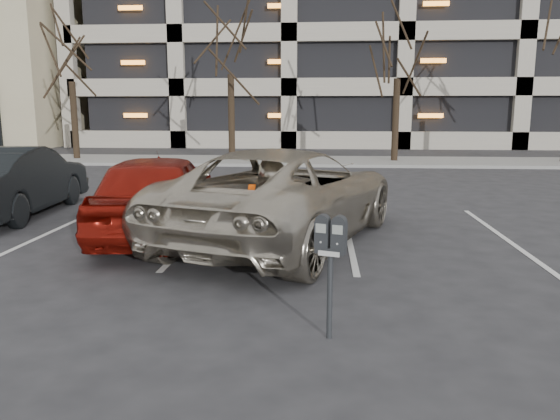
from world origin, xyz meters
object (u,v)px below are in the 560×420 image
at_px(parking_meter, 331,247).
at_px(car_dark, 14,181).
at_px(tree_b, 230,19).
at_px(car_red, 158,194).
at_px(tree_a, 68,32).
at_px(suv_silver, 284,195).
at_px(tree_c, 399,25).

distance_m(parking_meter, car_dark, 9.08).
distance_m(tree_b, car_red, 14.99).
height_order(tree_a, suv_silver, tree_a).
height_order(tree_b, car_dark, tree_b).
bearing_deg(car_dark, tree_c, -132.51).
relative_size(tree_b, tree_c, 1.06).
relative_size(tree_a, tree_b, 0.92).
bearing_deg(suv_silver, tree_a, -34.90).
xyz_separation_m(tree_a, tree_c, (14.00, 0.00, 0.13)).
xyz_separation_m(tree_c, parking_meter, (-3.02, -18.36, -4.71)).
xyz_separation_m(tree_c, car_red, (-6.07, -14.02, -4.89)).
height_order(tree_c, suv_silver, tree_c).
bearing_deg(car_dark, tree_b, -106.77).
height_order(parking_meter, suv_silver, suv_silver).
bearing_deg(tree_b, tree_a, 180.00).
xyz_separation_m(tree_b, tree_c, (7.00, 0.00, -0.32)).
xyz_separation_m(suv_silver, car_red, (-2.32, 0.19, -0.04)).
xyz_separation_m(tree_b, car_red, (0.93, -14.02, -5.22)).
distance_m(tree_a, suv_silver, 18.15).
relative_size(tree_a, car_red, 1.68).
height_order(tree_a, car_dark, tree_a).
xyz_separation_m(tree_c, suv_silver, (-3.75, -14.22, -4.85)).
bearing_deg(tree_a, car_red, -60.50).
bearing_deg(suv_silver, car_red, 14.50).
height_order(tree_b, tree_c, tree_b).
relative_size(suv_silver, car_red, 1.42).
distance_m(tree_b, parking_meter, 19.45).
xyz_separation_m(tree_a, car_red, (7.93, -14.02, -4.76)).
relative_size(parking_meter, car_dark, 0.27).
xyz_separation_m(tree_c, car_dark, (-9.78, -12.30, -4.91)).
bearing_deg(tree_a, suv_silver, -54.21).
distance_m(tree_a, car_red, 16.80).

